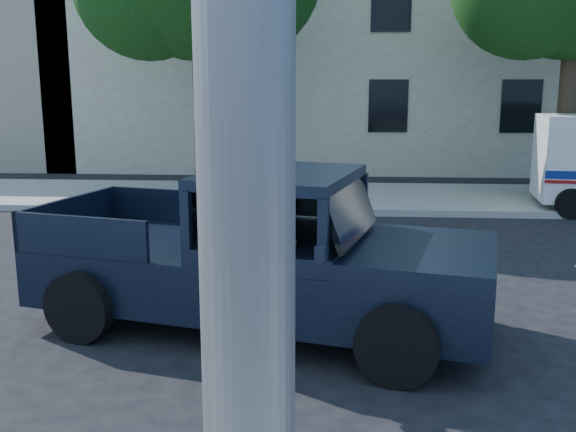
% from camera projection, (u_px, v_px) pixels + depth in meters
% --- Properties ---
extents(ground, '(120.00, 120.00, 0.00)m').
position_uv_depth(ground, '(390.00, 347.00, 7.03)').
color(ground, black).
rests_on(ground, ground).
extents(far_sidewalk, '(60.00, 4.00, 0.15)m').
position_uv_depth(far_sidewalk, '(359.00, 197.00, 16.01)').
color(far_sidewalk, gray).
rests_on(far_sidewalk, ground).
extents(lane_stripes, '(21.60, 0.14, 0.01)m').
position_uv_depth(lane_stripes, '(499.00, 265.00, 10.21)').
color(lane_stripes, silver).
rests_on(lane_stripes, ground).
extents(building_main, '(26.00, 6.00, 9.00)m').
position_uv_depth(building_main, '(442.00, 36.00, 22.05)').
color(building_main, beige).
rests_on(building_main, ground).
extents(pickup_truck, '(5.56, 3.28, 1.87)m').
position_uv_depth(pickup_truck, '(253.00, 275.00, 7.52)').
color(pickup_truck, black).
rests_on(pickup_truck, ground).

